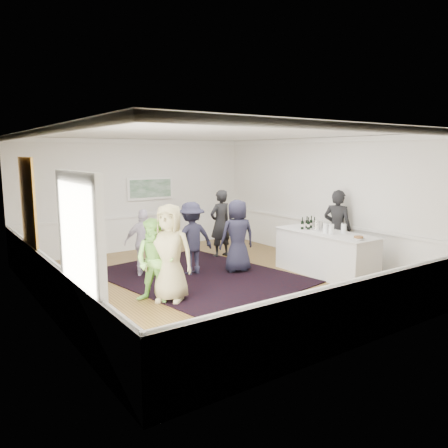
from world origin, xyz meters
TOP-DOWN VIEW (x-y plane):
  - floor at (0.00, 0.00)m, footprint 8.00×8.00m
  - ceiling at (0.00, 0.00)m, footprint 7.00×8.00m
  - wall_left at (-3.50, 0.00)m, footprint 0.02×8.00m
  - wall_right at (3.50, 0.00)m, footprint 0.02×8.00m
  - wall_back at (0.00, 4.00)m, footprint 7.00×0.02m
  - wall_front at (0.00, -4.00)m, footprint 7.00×0.02m
  - wainscoting at (0.00, 0.00)m, footprint 7.00×8.00m
  - mirror at (-3.45, 1.30)m, footprint 0.05×1.25m
  - doorway at (-3.45, -1.90)m, footprint 0.10×1.78m
  - landscape_painting at (0.40, 3.95)m, footprint 1.44×0.06m
  - area_rug at (-0.07, 0.45)m, footprint 4.09×4.98m
  - serving_table at (2.41, -1.05)m, footprint 0.94×2.48m
  - bartender at (3.20, -0.70)m, footprint 0.68×0.82m
  - guest_tan at (-1.40, -0.62)m, footprint 1.06×1.07m
  - guest_green at (-1.67, -0.54)m, footprint 0.96×0.99m
  - guest_lilac at (-1.05, 1.27)m, footprint 0.98×0.75m
  - guest_dark_a at (-0.10, 0.76)m, footprint 1.12×0.67m
  - guest_dark_b at (1.46, 1.85)m, footprint 0.70×0.50m
  - guest_navy at (0.91, 0.34)m, footprint 0.95×0.73m
  - wine_bottles at (2.42, -0.49)m, footprint 0.41×0.26m
  - juice_pitchers at (2.40, -1.28)m, footprint 0.40×0.40m
  - ice_bucket at (2.40, -0.79)m, footprint 0.26×0.26m
  - nut_bowl at (2.27, -2.06)m, footprint 0.23×0.23m

SIDE VIEW (x-z plane):
  - floor at x=0.00m, z-range 0.00..0.00m
  - area_rug at x=-0.07m, z-range 0.00..0.02m
  - wainscoting at x=0.00m, z-range 0.00..1.00m
  - serving_table at x=2.41m, z-range 0.00..1.01m
  - guest_lilac at x=-1.05m, z-range 0.00..1.54m
  - guest_green at x=-1.67m, z-range 0.00..1.60m
  - guest_dark_a at x=-0.10m, z-range 0.00..1.70m
  - guest_navy at x=0.91m, z-range 0.00..1.73m
  - guest_dark_b at x=1.46m, z-range 0.00..1.83m
  - guest_tan at x=-1.40m, z-range 0.00..1.87m
  - bartender at x=3.20m, z-range 0.00..1.92m
  - nut_bowl at x=2.27m, z-range 1.00..1.08m
  - ice_bucket at x=2.40m, z-range 1.00..1.24m
  - juice_pitchers at x=2.40m, z-range 1.00..1.24m
  - wine_bottles at x=2.42m, z-range 1.00..1.31m
  - doorway at x=-3.45m, z-range 0.14..2.70m
  - wall_left at x=-3.50m, z-range 0.00..3.20m
  - wall_right at x=3.50m, z-range 0.00..3.20m
  - wall_back at x=0.00m, z-range 0.00..3.20m
  - wall_front at x=0.00m, z-range 0.00..3.20m
  - landscape_painting at x=0.40m, z-range 1.45..2.11m
  - mirror at x=-3.45m, z-range 0.88..2.73m
  - ceiling at x=0.00m, z-range 3.19..3.21m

